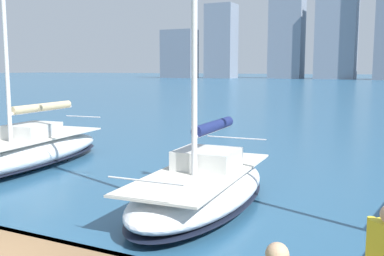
# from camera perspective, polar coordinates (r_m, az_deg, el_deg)

# --- Properties ---
(city_skyline) EXTENTS (173.83, 24.28, 52.75)m
(city_skyline) POSITION_cam_1_polar(r_m,az_deg,el_deg) (166.27, 22.01, 11.49)
(city_skyline) COLOR gray
(city_skyline) RESTS_ON ground
(sailboat_navy) EXTENTS (3.30, 7.36, 11.34)m
(sailboat_navy) POSITION_cam_1_polar(r_m,az_deg,el_deg) (12.92, 1.28, -7.25)
(sailboat_navy) COLOR white
(sailboat_navy) RESTS_ON ground
(sailboat_tan) EXTENTS (3.46, 9.33, 10.14)m
(sailboat_tan) POSITION_cam_1_polar(r_m,az_deg,el_deg) (19.06, -20.48, -2.79)
(sailboat_tan) COLOR silver
(sailboat_tan) RESTS_ON ground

